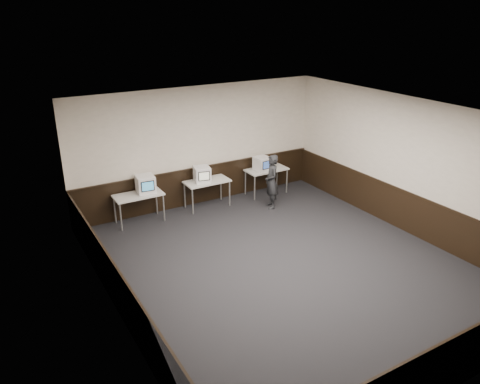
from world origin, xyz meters
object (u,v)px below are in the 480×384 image
Objects in this scene: desk_right at (266,171)px; emac_center at (202,174)px; desk_left at (138,197)px; emac_left at (145,184)px; emac_right at (262,164)px; person at (272,182)px; desk_center at (207,183)px.

desk_right is 2.37× the size of emac_center.
emac_left is at bearing 9.10° from desk_left.
emac_left is at bearing 172.86° from emac_right.
desk_right is 1.00m from person.
emac_center is 1.86m from emac_right.
emac_center reaches higher than desk_center.
desk_right is 2.61× the size of emac_right.
desk_right is (1.90, 0.00, 0.00)m from desk_center.
desk_left is 1.00× the size of desk_right.
desk_right is at bearing 12.00° from emac_center.
emac_right is at bearing 4.24° from emac_left.
desk_right is 2.05m from emac_center.
emac_right is 0.92m from person.
desk_center is 0.81× the size of person.
emac_right reaches higher than desk_right.
desk_right is at bearing 0.00° from desk_left.
desk_center is 1.90m from desk_right.
emac_center is at bearing 172.68° from emac_right.
desk_center and desk_right have the same top height.
desk_left is 1.79m from emac_center.
emac_right is (1.72, -0.04, 0.27)m from desk_center.
person reaches higher than desk_right.
desk_left is 3.48m from person.
desk_center is at bearing 9.28° from emac_center.
person reaches higher than emac_center.
emac_center reaches higher than emac_right.
emac_center is at bearing 0.22° from desk_left.
person is at bearing -115.74° from desk_right.
desk_right is at bearing 7.06° from emac_right.
emac_left reaches higher than desk_left.
desk_center is at bearing 4.31° from emac_left.
emac_left is at bearing 178.80° from desk_center.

